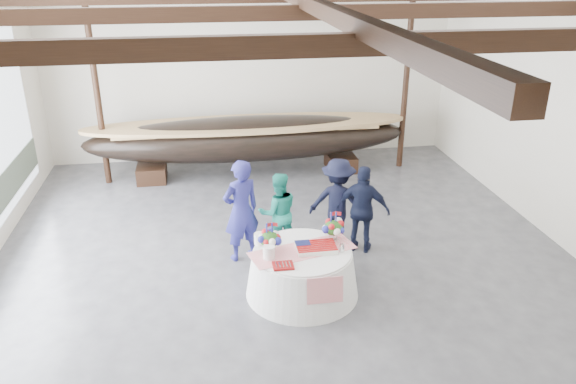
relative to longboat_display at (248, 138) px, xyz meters
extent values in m
cube|color=#3D3D42|center=(0.26, -4.64, -0.90)|extent=(10.00, 12.00, 0.01)
cube|color=silver|center=(0.26, 1.36, 1.35)|extent=(10.00, 0.02, 4.50)
cube|color=black|center=(0.26, -8.14, 3.35)|extent=(9.80, 0.12, 0.18)
cube|color=black|center=(0.26, -5.64, 3.35)|extent=(9.80, 0.12, 0.18)
cylinder|color=black|center=(-3.24, 0.00, 1.35)|extent=(0.14, 0.14, 4.50)
cylinder|color=black|center=(3.76, 0.00, 1.35)|extent=(0.14, 0.14, 4.50)
cube|color=black|center=(-2.25, 0.00, -0.71)|extent=(0.66, 0.85, 0.38)
cube|color=black|center=(2.25, 0.00, -0.71)|extent=(0.66, 0.85, 0.38)
ellipsoid|color=black|center=(0.00, 0.00, -0.01)|extent=(7.52, 1.50, 1.03)
cube|color=#9E7A4C|center=(0.00, 0.00, 0.27)|extent=(6.01, 0.99, 0.06)
cone|color=white|center=(0.35, -5.19, -0.54)|extent=(1.75, 1.75, 0.72)
cylinder|color=white|center=(0.35, -5.19, -0.17)|extent=(1.48, 1.48, 0.04)
cube|color=red|center=(0.35, -5.19, -0.14)|extent=(1.70, 0.95, 0.01)
cube|color=white|center=(0.56, -5.20, -0.11)|extent=(0.60, 0.40, 0.07)
cylinder|color=white|center=(-0.17, -5.34, -0.05)|extent=(0.18, 0.18, 0.20)
cylinder|color=white|center=(-0.26, -4.87, -0.06)|extent=(0.18, 0.18, 0.17)
cube|color=maroon|center=(0.00, -5.61, -0.13)|extent=(0.30, 0.24, 0.03)
cone|color=silver|center=(0.94, -5.31, -0.09)|extent=(0.09, 0.09, 0.12)
imported|color=navy|center=(-0.47, -3.94, 0.00)|extent=(0.78, 0.66, 1.80)
imported|color=teal|center=(0.19, -3.74, -0.17)|extent=(0.74, 0.59, 1.46)
imported|color=black|center=(1.27, -3.66, -0.09)|extent=(1.20, 0.96, 1.62)
imported|color=black|center=(1.64, -4.00, -0.10)|extent=(1.01, 0.77, 1.59)
camera|label=1|loc=(-1.02, -12.51, 4.03)|focal=35.00mm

